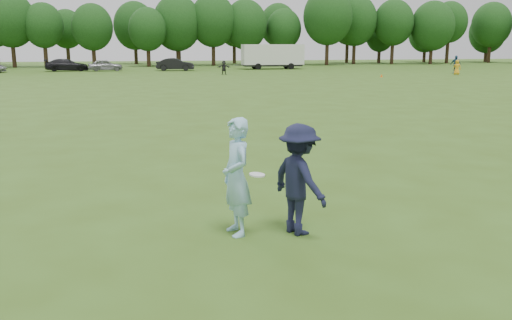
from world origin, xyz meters
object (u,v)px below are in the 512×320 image
(car_d, at_px, (67,65))
(player_far_c, at_px, (457,67))
(car_e, at_px, (105,65))
(cargo_trailer, at_px, (273,55))
(player_far_d, at_px, (224,68))
(thrower, at_px, (236,177))
(player_far_b, at_px, (456,65))
(defender, at_px, (299,179))
(field_cone, at_px, (382,76))
(car_f, at_px, (175,64))

(car_d, bearing_deg, player_far_c, -119.32)
(car_e, relative_size, cargo_trailer, 0.46)
(player_far_d, bearing_deg, car_e, 146.32)
(car_d, xyz_separation_m, car_e, (4.56, -0.64, -0.04))
(player_far_c, bearing_deg, thrower, 87.30)
(player_far_b, bearing_deg, car_e, -152.69)
(defender, height_order, field_cone, defender)
(car_d, relative_size, car_e, 1.24)
(thrower, distance_m, defender, 1.08)
(car_d, relative_size, cargo_trailer, 0.57)
(player_far_c, distance_m, car_f, 32.88)
(thrower, distance_m, player_far_c, 54.08)
(thrower, distance_m, car_f, 59.85)
(player_far_d, bearing_deg, car_f, 120.41)
(thrower, bearing_deg, player_far_c, 133.65)
(defender, relative_size, car_d, 0.38)
(player_far_b, xyz_separation_m, field_cone, (-11.08, -4.86, -0.84))
(car_f, bearing_deg, player_far_c, -111.01)
(thrower, bearing_deg, player_far_b, 134.01)
(thrower, xyz_separation_m, player_far_b, (32.93, 46.73, -0.02))
(thrower, height_order, car_d, thrower)
(player_far_b, height_order, player_far_d, player_far_b)
(car_e, bearing_deg, player_far_b, -116.36)
(player_far_b, relative_size, player_far_c, 1.24)
(thrower, xyz_separation_m, player_far_c, (31.44, 44.01, -0.22))
(thrower, xyz_separation_m, defender, (1.06, -0.17, -0.06))
(defender, distance_m, player_far_b, 56.70)
(car_f, bearing_deg, defender, -173.78)
(car_d, relative_size, field_cone, 17.00)
(field_cone, bearing_deg, thrower, -117.56)
(player_far_d, xyz_separation_m, cargo_trailer, (8.23, 11.88, 1.02))
(player_far_b, relative_size, car_d, 0.39)
(player_far_c, distance_m, field_cone, 9.85)
(car_f, xyz_separation_m, field_cone, (19.26, -17.92, -0.61))
(player_far_d, relative_size, car_f, 0.33)
(player_far_d, xyz_separation_m, car_f, (-4.58, 10.09, 0.01))
(player_far_c, height_order, car_e, player_far_c)
(player_far_c, distance_m, car_e, 40.78)
(cargo_trailer, bearing_deg, car_e, -177.12)
(player_far_c, height_order, player_far_d, player_far_c)
(defender, height_order, player_far_d, defender)
(thrower, relative_size, player_far_d, 1.35)
(thrower, distance_m, player_far_b, 57.17)
(player_far_b, bearing_deg, thrower, -78.31)
(defender, distance_m, field_cone, 46.91)
(thrower, relative_size, player_far_b, 1.02)
(car_f, bearing_deg, player_far_b, -105.62)
(player_far_d, distance_m, car_f, 11.09)
(thrower, xyz_separation_m, player_far_d, (7.18, 49.70, -0.26))
(player_far_b, bearing_deg, car_f, -156.43)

